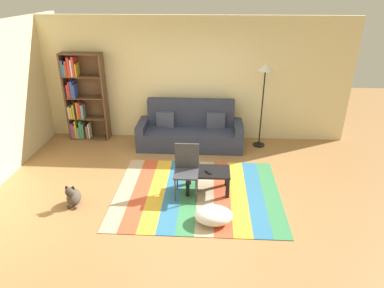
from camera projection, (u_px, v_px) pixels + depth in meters
ground_plane at (186, 196)px, 5.80m from camera, size 14.00×14.00×0.00m
back_wall at (194, 80)px, 7.53m from camera, size 6.80×0.10×2.70m
rug at (197, 193)px, 5.88m from camera, size 2.81×2.27×0.01m
couch at (190, 131)px, 7.49m from camera, size 2.26×0.80×1.00m
bookshelf at (81, 99)px, 7.62m from camera, size 0.90×0.28×1.95m
coffee_table at (208, 174)px, 5.82m from camera, size 0.75×0.46×0.39m
pouf at (213, 215)px, 5.10m from camera, size 0.57×0.44×0.24m
dog at (73, 196)px, 5.50m from camera, size 0.22×0.35×0.40m
standing_lamp at (265, 78)px, 6.99m from camera, size 0.32×0.32×1.81m
tv_remote at (208, 172)px, 5.72m from camera, size 0.13×0.15×0.02m
folding_chair at (187, 166)px, 5.65m from camera, size 0.40×0.40×0.90m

